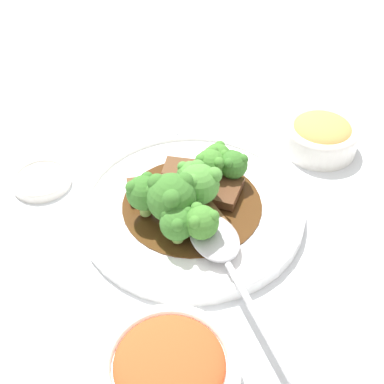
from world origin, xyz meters
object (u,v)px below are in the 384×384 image
object	(u,v)px
broccoli_floret_5	(191,175)
main_plate	(192,207)
beef_strip_0	(209,220)
broccoli_floret_0	(144,192)
broccoli_floret_8	(177,223)
beef_strip_3	(188,170)
sauce_dish	(42,179)
broccoli_floret_1	(201,182)
broccoli_floret_2	(171,197)
serving_spoon	(221,249)
beef_strip_1	(226,191)
broccoli_floret_4	(233,164)
broccoli_floret_7	(202,222)
beef_strip_2	(161,186)
side_bowl_appetizer	(321,135)
broccoli_floret_6	(210,164)
side_bowl_kimchi	(170,371)
broccoli_floret_3	(218,156)

from	to	relation	value
broccoli_floret_5	main_plate	bearing A→B (deg)	-39.06
beef_strip_0	broccoli_floret_0	xyz separation A→B (m)	(-0.06, -0.04, 0.03)
beef_strip_0	broccoli_floret_8	bearing A→B (deg)	-97.66
beef_strip_3	sauce_dish	world-z (taller)	beef_strip_3
broccoli_floret_1	broccoli_floret_2	world-z (taller)	broccoli_floret_2
beef_strip_0	sauce_dish	distance (m)	0.22
broccoli_floret_2	serving_spoon	size ratio (longest dim) A/B	0.27
broccoli_floret_0	beef_strip_1	bearing A→B (deg)	64.11
serving_spoon	broccoli_floret_4	bearing A→B (deg)	126.86
broccoli_floret_7	broccoli_floret_8	bearing A→B (deg)	-139.23
main_plate	broccoli_floret_1	bearing A→B (deg)	18.37
broccoli_floret_4	beef_strip_3	bearing A→B (deg)	-145.96
main_plate	beef_strip_2	world-z (taller)	beef_strip_2
beef_strip_0	side_bowl_appetizer	bearing A→B (deg)	91.89
broccoli_floret_5	broccoli_floret_6	bearing A→B (deg)	93.21
broccoli_floret_4	broccoli_floret_8	bearing A→B (deg)	-77.44
broccoli_floret_5	side_bowl_appetizer	world-z (taller)	broccoli_floret_5
broccoli_floret_1	sauce_dish	distance (m)	0.21
beef_strip_3	broccoli_floret_1	distance (m)	0.06
broccoli_floret_8	side_bowl_appetizer	size ratio (longest dim) A/B	0.45
side_bowl_kimchi	broccoli_floret_5	bearing A→B (deg)	131.54
broccoli_floret_0	broccoli_floret_3	world-z (taller)	broccoli_floret_0
broccoli_floret_4	broccoli_floret_7	bearing A→B (deg)	-65.29
broccoli_floret_3	side_bowl_kimchi	size ratio (longest dim) A/B	0.31
broccoli_floret_7	broccoli_floret_3	bearing A→B (deg)	125.90
beef_strip_3	side_bowl_kimchi	distance (m)	0.26
broccoli_floret_1	broccoli_floret_5	xyz separation A→B (m)	(-0.02, 0.01, -0.01)
beef_strip_0	broccoli_floret_2	distance (m)	0.05
broccoli_floret_1	broccoli_floret_2	bearing A→B (deg)	-94.72
broccoli_floret_1	side_bowl_appetizer	distance (m)	0.20
main_plate	broccoli_floret_0	world-z (taller)	broccoli_floret_0
broccoli_floret_2	broccoli_floret_5	size ratio (longest dim) A/B	1.42
serving_spoon	beef_strip_2	bearing A→B (deg)	170.51
serving_spoon	broccoli_floret_3	bearing A→B (deg)	135.65
broccoli_floret_1	broccoli_floret_4	distance (m)	0.06
beef_strip_0	beef_strip_1	xyz separation A→B (m)	(-0.02, 0.05, 0.00)
beef_strip_1	broccoli_floret_6	bearing A→B (deg)	169.53
broccoli_floret_6	sauce_dish	world-z (taller)	broccoli_floret_6
broccoli_floret_3	serving_spoon	xyz separation A→B (m)	(0.09, -0.09, -0.01)
beef_strip_0	side_bowl_appetizer	world-z (taller)	side_bowl_appetizer
beef_strip_1	broccoli_floret_6	distance (m)	0.04
broccoli_floret_7	side_bowl_kimchi	world-z (taller)	broccoli_floret_7
broccoli_floret_0	sauce_dish	xyz separation A→B (m)	(-0.14, -0.05, -0.04)
main_plate	sauce_dish	xyz separation A→B (m)	(-0.16, -0.10, -0.00)
broccoli_floret_1	broccoli_floret_5	distance (m)	0.02
broccoli_floret_8	side_bowl_appetizer	distance (m)	0.25
broccoli_floret_3	side_bowl_appetizer	xyz separation A→B (m)	(0.05, 0.14, -0.02)
broccoli_floret_6	beef_strip_0	bearing A→B (deg)	-46.27
beef_strip_1	side_bowl_appetizer	xyz separation A→B (m)	(0.01, 0.17, -0.00)
broccoli_floret_5	broccoli_floret_7	size ratio (longest dim) A/B	0.93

